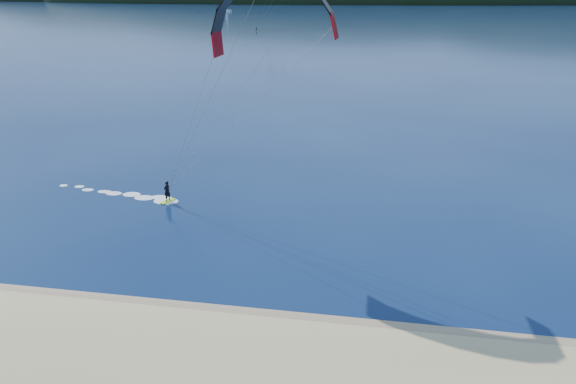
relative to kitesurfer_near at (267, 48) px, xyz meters
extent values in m
plane|color=#08183E|center=(-2.78, -14.64, -12.28)|extent=(1800.00, 1800.00, 0.00)
cube|color=#8D7352|center=(-2.78, -10.14, -12.23)|extent=(220.00, 2.50, 0.10)
ellipsoid|color=black|center=(-52.78, 705.36, -12.28)|extent=(840.00, 280.00, 110.00)
ellipsoid|color=black|center=(-382.78, 765.36, -12.28)|extent=(520.00, 220.00, 90.00)
cube|color=#B3EB1B|center=(-9.07, 4.54, -12.23)|extent=(0.96, 1.39, 0.08)
imported|color=black|center=(-9.07, 4.54, -11.38)|extent=(0.61, 0.71, 1.64)
cylinder|color=gray|center=(-4.13, 2.02, -5.30)|extent=(0.02, 0.02, 15.50)
cube|color=#B3EB1B|center=(-42.22, 182.42, -12.24)|extent=(0.79, 1.30, 0.07)
imported|color=black|center=(-42.22, 182.42, -11.45)|extent=(0.79, 0.89, 1.52)
cylinder|color=gray|center=(-37.71, 180.29, -5.24)|extent=(0.02, 0.02, 15.06)
cube|color=white|center=(-111.51, 383.43, -11.78)|extent=(8.29, 4.29, 1.38)
cylinder|color=white|center=(-111.51, 383.43, -6.35)|extent=(0.20, 0.20, 10.88)
cube|color=white|center=(-111.46, 384.81, -6.35)|extent=(0.64, 2.52, 7.91)
cube|color=white|center=(-111.46, 381.85, -8.32)|extent=(0.50, 1.94, 4.94)
camera|label=1|loc=(6.58, -31.68, 3.23)|focal=32.97mm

